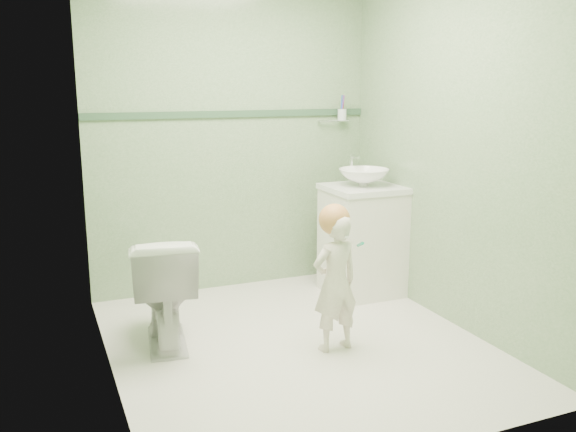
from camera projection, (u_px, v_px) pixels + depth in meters
name	position (u px, v px, depth m)	size (l,w,h in m)	color
ground	(297.00, 344.00, 3.79)	(2.50, 2.50, 0.00)	silver
room_shell	(298.00, 150.00, 3.54)	(2.50, 2.54, 2.40)	gray
trim_stripe	(232.00, 114.00, 4.62)	(2.20, 0.02, 0.05)	#33533A
vanity	(362.00, 242.00, 4.65)	(0.52, 0.50, 0.80)	white
counter	(364.00, 189.00, 4.57)	(0.54, 0.52, 0.04)	white
basin	(364.00, 177.00, 4.55)	(0.37, 0.37, 0.13)	white
faucet	(352.00, 164.00, 4.70)	(0.03, 0.13, 0.18)	silver
cup_holder	(341.00, 114.00, 4.91)	(0.26, 0.07, 0.21)	silver
toilet	(164.00, 289.00, 3.75)	(0.39, 0.68, 0.69)	white
toddler	(335.00, 283.00, 3.64)	(0.30, 0.20, 0.83)	beige
hair_cap	(334.00, 219.00, 3.58)	(0.19, 0.19, 0.19)	#C58044
teal_toothbrush	(359.00, 244.00, 3.52)	(0.11, 0.14, 0.08)	#179B77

